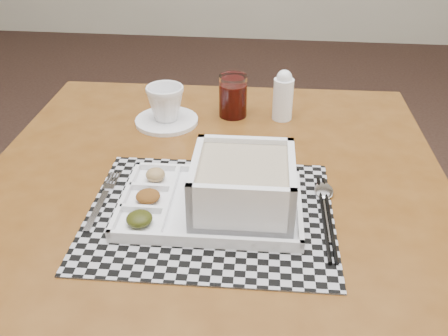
{
  "coord_description": "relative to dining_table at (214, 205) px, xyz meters",
  "views": [
    {
      "loc": [
        0.29,
        -1.48,
        1.23
      ],
      "look_at": [
        0.21,
        -0.7,
        0.75
      ],
      "focal_mm": 40.0,
      "sensor_mm": 36.0,
      "label": 1
    }
  ],
  "objects": [
    {
      "name": "floor",
      "position": [
        -0.18,
        0.65,
        -0.62
      ],
      "size": [
        5.0,
        5.0,
        0.0
      ],
      "primitive_type": "plane",
      "color": "black",
      "rests_on": "ground"
    },
    {
      "name": "placemat",
      "position": [
        0.01,
        -0.13,
        0.07
      ],
      "size": [
        0.44,
        0.37,
        0.0
      ],
      "primitive_type": "cube",
      "rotation": [
        0.0,
        0.0,
        0.02
      ],
      "color": "#A5A4AC",
      "rests_on": "dining_table"
    },
    {
      "name": "juice_glass",
      "position": [
        0.01,
        0.28,
        0.12
      ],
      "size": [
        0.07,
        0.07,
        0.1
      ],
      "color": "white",
      "rests_on": "dining_table"
    },
    {
      "name": "chopsticks",
      "position": [
        0.21,
        -0.12,
        0.08
      ],
      "size": [
        0.02,
        0.24,
        0.01
      ],
      "color": "black",
      "rests_on": "placemat"
    },
    {
      "name": "creamer_bottle",
      "position": [
        0.13,
        0.28,
        0.13
      ],
      "size": [
        0.05,
        0.05,
        0.12
      ],
      "color": "white",
      "rests_on": "dining_table"
    },
    {
      "name": "cup",
      "position": [
        -0.14,
        0.22,
        0.12
      ],
      "size": [
        0.11,
        0.11,
        0.08
      ],
      "primitive_type": "imported",
      "rotation": [
        0.0,
        0.0,
        0.3
      ],
      "color": "white",
      "rests_on": "saucer"
    },
    {
      "name": "fork",
      "position": [
        -0.19,
        -0.1,
        0.08
      ],
      "size": [
        0.02,
        0.19,
        0.0
      ],
      "color": "silver",
      "rests_on": "placemat"
    },
    {
      "name": "spoon",
      "position": [
        0.22,
        -0.05,
        0.08
      ],
      "size": [
        0.04,
        0.18,
        0.01
      ],
      "color": "silver",
      "rests_on": "placemat"
    },
    {
      "name": "dining_table",
      "position": [
        0.0,
        0.0,
        0.0
      ],
      "size": [
        0.95,
        0.95,
        0.69
      ],
      "color": "#552F0F",
      "rests_on": "ground"
    },
    {
      "name": "saucer",
      "position": [
        -0.14,
        0.22,
        0.08
      ],
      "size": [
        0.15,
        0.15,
        0.01
      ],
      "primitive_type": "cylinder",
      "color": "white",
      "rests_on": "dining_table"
    },
    {
      "name": "serving_tray",
      "position": [
        0.05,
        -0.11,
        0.11
      ],
      "size": [
        0.33,
        0.23,
        0.1
      ],
      "color": "white",
      "rests_on": "placemat"
    }
  ]
}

